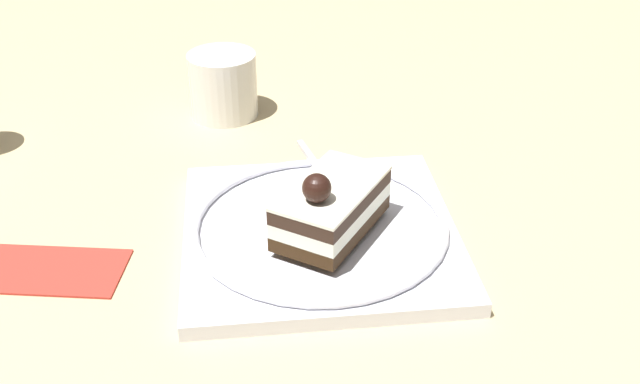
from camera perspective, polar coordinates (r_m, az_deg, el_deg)
name	(u,v)px	position (r m, az deg, el deg)	size (l,w,h in m)	color
ground_plane	(284,229)	(0.71, -2.72, -2.76)	(2.40, 2.40, 0.00)	tan
dessert_plate	(320,231)	(0.69, 0.00, -2.89)	(0.29, 0.29, 0.02)	white
cake_slice	(331,206)	(0.66, 0.81, -1.07)	(0.12, 0.13, 0.07)	black
fork	(322,173)	(0.75, 0.12, 1.43)	(0.13, 0.01, 0.00)	silver
drink_glass_near	(223,87)	(0.91, -7.19, 7.72)	(0.08, 0.08, 0.08)	white
folded_napkin	(52,269)	(0.69, -19.26, -5.45)	(0.12, 0.07, 0.00)	#BB3429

